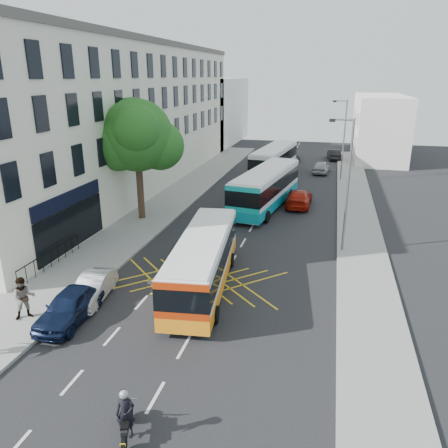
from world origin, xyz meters
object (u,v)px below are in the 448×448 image
Objects in this scene: lamp_near at (347,179)px; pedestrian_near at (24,298)px; distant_car_silver at (322,167)px; distant_car_dark at (334,154)px; motorbike at (126,415)px; distant_car_grey at (291,155)px; bus_near at (203,261)px; parked_car_blue at (70,306)px; bus_far at (274,160)px; bus_mid at (266,188)px; lamp_far at (343,136)px; parked_car_silver at (93,288)px; red_hatchback at (299,198)px; street_tree at (137,136)px.

pedestrian_near is at bearing -139.30° from lamp_near.
distant_car_dark is at bearing -92.28° from distant_car_silver.
motorbike is 0.38× the size of distant_car_grey.
lamp_near is 0.78× the size of bus_near.
parked_car_blue is 2.12× the size of pedestrian_near.
distant_car_silver reaches higher than distant_car_dark.
motorbike is 0.96× the size of pedestrian_near.
parked_car_blue reaches higher than distant_car_dark.
bus_far reaches higher than bus_near.
distant_car_silver is at bearing 83.56° from bus_mid.
distant_car_grey is (-6.16, 10.65, -3.93)m from lamp_far.
lamp_far reaches higher than pedestrian_near.
motorbike is (0.67, -37.75, -0.84)m from bus_far.
lamp_near is 1.98× the size of distant_car_silver.
bus_near is 5.21× the size of pedestrian_near.
parked_car_blue reaches higher than distant_car_grey.
lamp_near is 32.53m from distant_car_dark.
lamp_near is 10.74m from bus_mid.
lamp_far is 13.39m from bus_mid.
motorbike is (0.57, -10.08, -0.67)m from bus_near.
distant_car_silver reaches higher than parked_car_silver.
parked_car_blue is at bearing -91.68° from bus_far.
bus_near is 2.12× the size of red_hatchback.
lamp_far is at bearing 85.95° from distant_car_dark.
bus_near is (7.78, -9.70, -4.81)m from street_tree.
parked_car_blue is (-5.78, -19.65, -0.98)m from bus_mid.
pedestrian_near is (-7.65, -20.16, -0.56)m from bus_mid.
bus_near is 15.16m from bus_mid.
bus_near is 8.42m from pedestrian_near.
bus_near is 30.48m from distant_car_silver.
parked_car_silver is at bearing -158.91° from bus_near.
bus_far is 13.03m from distant_car_dark.
bus_near is 0.87× the size of bus_mid.
bus_near is at bearing -96.96° from distant_car_grey.
lamp_near reaches higher than red_hatchback.
distant_car_grey is at bearing 71.60° from motorbike.
parked_car_blue is 0.86× the size of red_hatchback.
distant_car_grey is at bearing -81.17° from red_hatchback.
parked_car_silver is 40.31m from distant_car_grey.
motorbike is 40.38m from distant_car_silver.
bus_near reaches higher than pedestrian_near.
street_tree is 11.23m from bus_mid.
lamp_far is 7.68m from bus_far.
bus_near is 2.75× the size of parked_car_silver.
bus_mid reaches higher than pedestrian_near.
bus_far is at bearing 79.14° from parked_car_blue.
distant_car_silver is (1.37, 13.84, -0.01)m from red_hatchback.
bus_far is at bearing 66.86° from street_tree.
bus_mid is 2.82× the size of parked_car_blue.
distant_car_dark is at bearing 67.33° from parked_car_silver.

